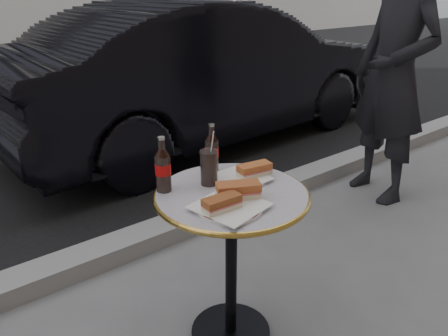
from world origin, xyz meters
TOP-DOWN VIEW (x-y plane):
  - ground at (0.00, 0.00)m, footprint 80.00×80.00m
  - curb at (0.00, 0.90)m, footprint 40.00×0.20m
  - bistro_table at (0.00, 0.00)m, footprint 0.62×0.62m
  - plate_left at (-0.09, -0.11)m, footprint 0.25×0.25m
  - plate_right at (0.10, 0.07)m, footprint 0.25×0.25m
  - sandwich_left_a at (-0.14, -0.11)m, footprint 0.14×0.07m
  - sandwich_left_b at (-0.03, -0.07)m, footprint 0.18×0.14m
  - sandwich_right at (0.16, 0.04)m, footprint 0.15×0.09m
  - cola_bottle_left at (-0.20, 0.18)m, footprint 0.07×0.07m
  - cola_bottle_right at (0.06, 0.22)m, footprint 0.08×0.08m
  - cola_glass at (-0.02, 0.12)m, footprint 0.10×0.10m
  - parked_car at (1.57, 2.30)m, footprint 1.63×4.19m
  - pedestrian at (1.81, 0.46)m, footprint 0.55×0.73m

SIDE VIEW (x-z plane):
  - ground at x=0.00m, z-range 0.00..0.00m
  - curb at x=0.00m, z-range -0.01..0.11m
  - bistro_table at x=0.00m, z-range 0.00..0.73m
  - parked_car at x=1.57m, z-range 0.00..1.36m
  - plate_right at x=0.10m, z-range 0.73..0.74m
  - plate_left at x=-0.09m, z-range 0.73..0.75m
  - sandwich_right at x=0.16m, z-range 0.74..0.79m
  - sandwich_left_a at x=-0.14m, z-range 0.75..0.79m
  - sandwich_left_b at x=-0.03m, z-range 0.75..0.80m
  - cola_glass at x=-0.02m, z-range 0.73..0.88m
  - cola_bottle_right at x=0.06m, z-range 0.73..0.95m
  - cola_bottle_left at x=-0.20m, z-range 0.73..0.96m
  - pedestrian at x=1.81m, z-range 0.00..1.80m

